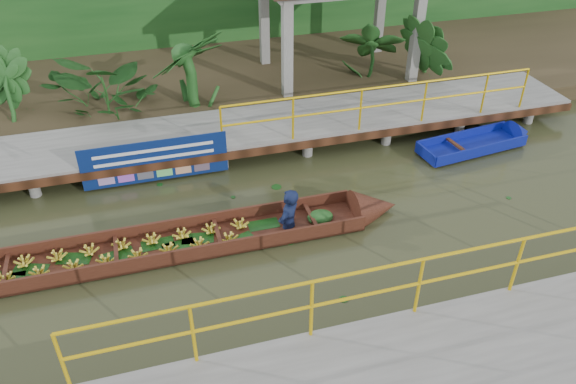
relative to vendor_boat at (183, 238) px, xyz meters
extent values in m
plane|color=#2A3018|center=(2.21, -0.12, -0.22)|extent=(80.00, 80.00, 0.00)
cube|color=#2D2616|center=(2.21, 7.38, 0.00)|extent=(30.00, 8.00, 0.45)
cube|color=slate|center=(2.21, 3.38, 0.28)|extent=(16.00, 2.00, 0.15)
cube|color=black|center=(2.21, 2.38, 0.20)|extent=(16.00, 0.12, 0.18)
cylinder|color=gold|center=(4.96, 2.43, 1.35)|extent=(7.50, 0.05, 0.05)
cylinder|color=gold|center=(4.96, 2.43, 0.90)|extent=(7.50, 0.05, 0.05)
cylinder|color=gold|center=(4.96, 2.43, 0.85)|extent=(0.05, 0.05, 1.00)
cylinder|color=slate|center=(-1.79, 2.58, 0.00)|extent=(0.24, 0.24, 0.55)
cylinder|color=slate|center=(-1.79, 4.18, 0.00)|extent=(0.24, 0.24, 0.55)
cylinder|color=slate|center=(0.21, 2.58, 0.00)|extent=(0.24, 0.24, 0.55)
cylinder|color=slate|center=(0.21, 4.18, 0.00)|extent=(0.24, 0.24, 0.55)
cylinder|color=slate|center=(2.21, 2.58, 0.00)|extent=(0.24, 0.24, 0.55)
cylinder|color=slate|center=(2.21, 4.18, 0.00)|extent=(0.24, 0.24, 0.55)
cylinder|color=slate|center=(4.21, 2.58, 0.00)|extent=(0.24, 0.24, 0.55)
cylinder|color=slate|center=(4.21, 4.18, 0.00)|extent=(0.24, 0.24, 0.55)
cylinder|color=slate|center=(6.21, 2.58, 0.00)|extent=(0.24, 0.24, 0.55)
cylinder|color=slate|center=(6.21, 4.18, 0.00)|extent=(0.24, 0.24, 0.55)
cylinder|color=slate|center=(8.21, 2.58, 0.00)|extent=(0.24, 0.24, 0.55)
cylinder|color=slate|center=(8.21, 4.18, 0.00)|extent=(0.24, 0.24, 0.55)
cylinder|color=slate|center=(2.21, 2.58, 0.00)|extent=(0.24, 0.24, 0.55)
cylinder|color=gold|center=(3.21, -3.17, 1.43)|extent=(10.00, 0.05, 0.05)
cylinder|color=gold|center=(3.21, -3.17, 0.98)|extent=(10.00, 0.05, 0.05)
cylinder|color=gold|center=(3.21, -3.17, 0.93)|extent=(0.05, 0.05, 1.00)
cube|color=slate|center=(3.41, 4.98, 1.38)|extent=(0.25, 0.25, 2.80)
cube|color=slate|center=(7.01, 4.98, 1.38)|extent=(0.25, 0.25, 2.80)
cube|color=slate|center=(3.41, 7.38, 1.38)|extent=(0.25, 0.25, 2.80)
cube|color=slate|center=(7.01, 7.38, 1.38)|extent=(0.25, 0.25, 2.80)
cube|color=#34170E|center=(-0.29, 0.00, -0.17)|extent=(7.35, 0.94, 0.06)
cube|color=#34170E|center=(-0.29, 0.46, -0.04)|extent=(7.35, 0.07, 0.31)
cube|color=#34170E|center=(-0.28, -0.46, -0.04)|extent=(7.35, 0.07, 0.31)
cone|color=#34170E|center=(3.80, 0.01, -0.09)|extent=(0.92, 0.88, 0.88)
ellipsoid|color=#154316|center=(2.66, 0.01, -0.08)|extent=(0.52, 0.41, 0.24)
imported|color=#0F1737|center=(2.01, 0.00, 0.66)|extent=(0.69, 0.68, 1.60)
cube|color=navy|center=(7.02, 1.72, -0.14)|extent=(2.67, 1.10, 0.09)
cube|color=navy|center=(6.97, 2.10, -0.03)|extent=(2.58, 0.38, 0.26)
cube|color=navy|center=(7.07, 1.33, -0.03)|extent=(2.58, 0.38, 0.26)
cube|color=navy|center=(5.73, 1.55, -0.03)|extent=(0.15, 0.78, 0.26)
cone|color=navy|center=(8.48, 1.90, -0.08)|extent=(0.61, 0.79, 0.73)
cube|color=black|center=(6.59, 1.66, 0.00)|extent=(0.18, 0.78, 0.04)
cube|color=navy|center=(-0.26, 2.36, 0.33)|extent=(3.08, 0.03, 0.96)
cube|color=white|center=(-0.26, 2.34, 0.60)|extent=(2.50, 0.01, 0.07)
cube|color=white|center=(-0.26, 2.34, 0.40)|extent=(2.50, 0.01, 0.07)
imported|color=#154316|center=(-3.50, 5.18, 0.98)|extent=(1.21, 1.21, 1.51)
imported|color=#154316|center=(-1.00, 5.18, 0.98)|extent=(1.21, 1.21, 1.51)
imported|color=#154316|center=(1.00, 5.18, 0.98)|extent=(1.21, 1.21, 1.51)
imported|color=#154316|center=(6.00, 5.18, 0.98)|extent=(1.21, 1.21, 1.51)
imported|color=#154316|center=(7.50, 5.18, 0.98)|extent=(1.21, 1.21, 1.51)
camera|label=1|loc=(-0.37, -8.23, 6.50)|focal=35.00mm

